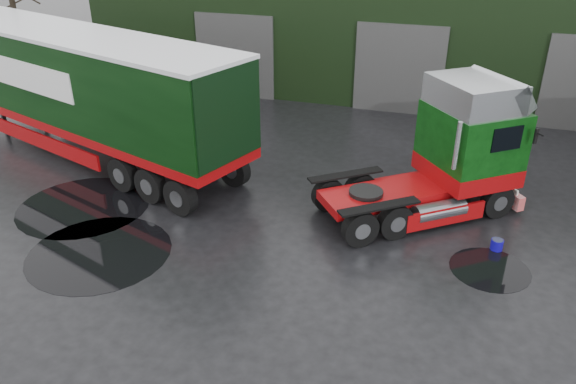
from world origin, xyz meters
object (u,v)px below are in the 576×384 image
at_px(warehouse, 417,19).
at_px(trailer_left, 80,95).
at_px(hero_tractor, 417,152).
at_px(wash_bucket, 497,245).
at_px(tree_left, 12,3).

xyz_separation_m(warehouse, trailer_left, (-10.64, -14.53, -0.81)).
distance_m(warehouse, hero_tractor, 15.65).
distance_m(warehouse, trailer_left, 18.03).
height_order(warehouse, trailer_left, warehouse).
xyz_separation_m(wash_bucket, tree_left, (-23.44, 8.86, 4.09)).
bearing_deg(trailer_left, wash_bucket, -80.23).
relative_size(trailer_left, wash_bucket, 44.51).
xyz_separation_m(hero_tractor, trailer_left, (-12.51, 0.97, 0.25)).
relative_size(wash_bucket, tree_left, 0.04).
relative_size(warehouse, tree_left, 3.81).
bearing_deg(trailer_left, hero_tractor, -75.87).
height_order(trailer_left, wash_bucket, trailer_left).
height_order(hero_tractor, tree_left, tree_left).
bearing_deg(wash_bucket, hero_tractor, 152.07).
relative_size(warehouse, hero_tractor, 4.81).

